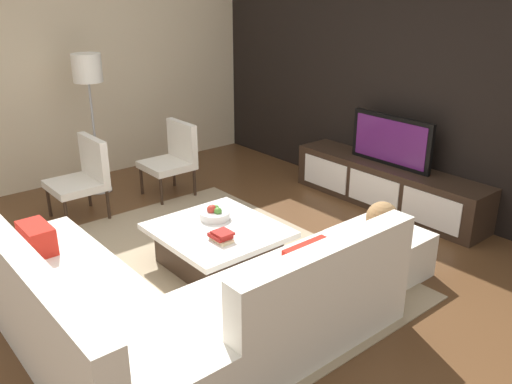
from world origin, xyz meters
name	(u,v)px	position (x,y,z in m)	size (l,w,h in m)	color
ground_plane	(216,274)	(0.00, 0.00, 0.00)	(14.00, 14.00, 0.00)	brown
feature_wall_back	(413,81)	(0.00, 2.70, 1.40)	(6.40, 0.12, 2.80)	black
side_wall_left	(74,69)	(-3.20, 0.20, 1.40)	(0.12, 5.20, 2.80)	beige
area_rug	(210,269)	(-0.10, 0.00, 0.01)	(3.27, 2.45, 0.01)	tan
media_console	(387,186)	(0.00, 2.40, 0.25)	(2.37, 0.49, 0.50)	#332319
television	(391,141)	(0.00, 2.40, 0.78)	(1.03, 0.06, 0.56)	black
sectional_couch	(161,307)	(0.54, -0.86, 0.29)	(2.54, 2.43, 0.85)	white
coffee_table	(218,246)	(-0.10, 0.10, 0.20)	(1.08, 1.01, 0.38)	#332319
accent_chair_near	(84,174)	(-1.94, -0.33, 0.49)	(0.57, 0.54, 0.87)	#332319
floor_lamp	(88,76)	(-2.56, 0.10, 1.40)	(0.33, 0.33, 1.66)	#A5A5AA
ottoman	(379,253)	(0.91, 1.10, 0.20)	(0.70, 0.70, 0.40)	white
fruit_bowl	(215,214)	(-0.28, 0.20, 0.43)	(0.28, 0.28, 0.14)	silver
accent_chair_far	(174,155)	(-1.89, 0.76, 0.49)	(0.54, 0.54, 0.87)	#332319
decorative_ball	(382,218)	(0.91, 1.10, 0.54)	(0.28, 0.28, 0.28)	#997247
book_stack	(221,236)	(0.12, -0.02, 0.42)	(0.21, 0.16, 0.08)	#CCB78C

